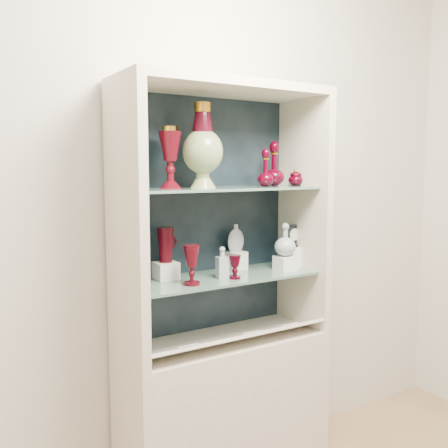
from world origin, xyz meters
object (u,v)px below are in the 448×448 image
ruby_pitcher (166,245)px  lidded_bowl (296,177)px  pedestal_lamp_right (170,158)px  ruby_goblet_small (235,267)px  ruby_decanter_a (266,165)px  clear_square_bottle (222,262)px  enamel_urn (203,146)px  ruby_decanter_b (274,162)px  flat_flask (236,237)px  cobalt_goblet (131,263)px  clear_round_decanter (285,240)px  cameo_medallion (294,235)px  ruby_goblet_tall (192,265)px  pedestal_lamp_left (128,160)px

ruby_pitcher → lidded_bowl: bearing=-22.3°
pedestal_lamp_right → ruby_goblet_small: 0.58m
ruby_decanter_a → clear_square_bottle: ruby_decanter_a is taller
enamel_urn → ruby_decanter_b: bearing=2.7°
flat_flask → ruby_goblet_small: bearing=-131.5°
lidded_bowl → cobalt_goblet: size_ratio=0.42×
enamel_urn → ruby_pitcher: size_ratio=2.36×
ruby_pitcher → clear_square_bottle: size_ratio=1.08×
ruby_pitcher → cobalt_goblet: bearing=176.2°
clear_round_decanter → ruby_decanter_a: bearing=172.9°
ruby_pitcher → cameo_medallion: ruby_pitcher is taller
clear_square_bottle → clear_round_decanter: size_ratio=0.93×
enamel_urn → ruby_goblet_tall: bearing=-143.8°
cameo_medallion → ruby_pitcher: bearing=169.2°
pedestal_lamp_right → ruby_goblet_small: (0.27, -0.11, -0.50)m
pedestal_lamp_right → ruby_decanter_b: pedestal_lamp_right is taller
ruby_pitcher → clear_square_bottle: ruby_pitcher is taller
ruby_goblet_tall → clear_square_bottle: ruby_goblet_tall is taller
clear_round_decanter → enamel_urn: bearing=175.1°
ruby_goblet_small → flat_flask: flat_flask is taller
pedestal_lamp_left → ruby_goblet_small: pedestal_lamp_left is taller
lidded_bowl → ruby_goblet_small: size_ratio=0.76×
enamel_urn → lidded_bowl: size_ratio=4.50×
lidded_bowl → clear_square_bottle: size_ratio=0.57×
enamel_urn → cameo_medallion: (0.55, 0.01, -0.45)m
cobalt_goblet → ruby_goblet_small: bearing=-14.5°
ruby_goblet_small → ruby_decanter_b: bearing=17.5°
ruby_goblet_tall → cameo_medallion: bearing=7.7°
cobalt_goblet → ruby_pitcher: size_ratio=1.26×
pedestal_lamp_left → flat_flask: (0.59, 0.06, -0.38)m
ruby_goblet_small → cobalt_goblet: bearing=165.5°
ruby_decanter_b → ruby_goblet_small: ruby_decanter_b is taller
pedestal_lamp_right → cameo_medallion: (0.69, -0.02, -0.39)m
lidded_bowl → flat_flask: (-0.29, 0.10, -0.30)m
pedestal_lamp_left → ruby_decanter_a: (0.67, -0.08, -0.02)m
pedestal_lamp_left → ruby_pitcher: size_ratio=1.53×
cobalt_goblet → cameo_medallion: (0.88, -0.03, 0.06)m
ruby_decanter_b → ruby_goblet_tall: (-0.52, -0.09, -0.45)m
pedestal_lamp_right → enamel_urn: 0.16m
ruby_decanter_b → lidded_bowl: (0.13, -0.02, -0.08)m
enamel_urn → lidded_bowl: (0.55, 0.00, -0.15)m
enamel_urn → clear_square_bottle: (0.08, -0.03, -0.53)m
ruby_pitcher → clear_square_bottle: bearing=-43.0°
pedestal_lamp_left → pedestal_lamp_right: 0.19m
lidded_bowl → clear_square_bottle: 0.61m
enamel_urn → ruby_goblet_small: bearing=-29.7°
clear_round_decanter → pedestal_lamp_left: bearing=173.3°
cobalt_goblet → clear_round_decanter: 0.79m
enamel_urn → cameo_medallion: enamel_urn is taller
pedestal_lamp_left → lidded_bowl: 0.89m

